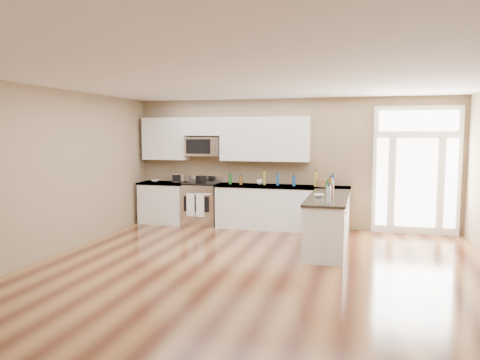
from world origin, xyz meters
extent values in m
plane|color=#4A2214|center=(0.00, 0.00, 0.00)|extent=(8.00, 8.00, 0.00)
plane|color=#8B7658|center=(0.00, 4.00, 1.40)|extent=(7.00, 0.00, 7.00)
plane|color=#8B7658|center=(0.00, -4.00, 1.40)|extent=(7.00, 0.00, 7.00)
plane|color=#8B7658|center=(-3.50, 0.00, 1.40)|extent=(0.00, 8.00, 8.00)
plane|color=white|center=(0.00, 0.00, 2.80)|extent=(8.00, 8.00, 0.00)
cube|color=white|center=(-2.87, 3.69, 0.45)|extent=(1.06, 0.62, 0.90)
cube|color=black|center=(-2.87, 3.69, 0.05)|extent=(1.02, 0.52, 0.10)
cube|color=black|center=(-2.87, 3.69, 0.92)|extent=(1.10, 0.66, 0.04)
cube|color=white|center=(-0.16, 3.69, 0.45)|extent=(2.81, 0.62, 0.90)
cube|color=black|center=(-0.16, 3.69, 0.05)|extent=(2.77, 0.52, 0.10)
cube|color=black|center=(-0.16, 3.69, 0.92)|extent=(2.85, 0.66, 0.04)
cube|color=white|center=(0.93, 2.24, 0.45)|extent=(0.65, 2.28, 0.90)
cube|color=black|center=(0.93, 2.24, 0.05)|extent=(0.61, 2.18, 0.10)
cube|color=black|center=(0.93, 2.24, 0.92)|extent=(0.69, 2.32, 0.04)
cube|color=white|center=(-2.88, 3.83, 1.93)|extent=(1.04, 0.33, 0.95)
cube|color=white|center=(-0.57, 3.83, 1.93)|extent=(1.94, 0.33, 0.95)
cube|color=white|center=(-1.95, 3.83, 2.20)|extent=(0.82, 0.33, 0.40)
cube|color=silver|center=(-1.95, 3.80, 1.76)|extent=(0.78, 0.40, 0.42)
cube|color=black|center=(-2.01, 3.59, 1.76)|extent=(0.56, 0.01, 0.32)
cube|color=white|center=(2.55, 3.96, 1.30)|extent=(1.70, 0.08, 2.60)
cube|color=white|center=(2.55, 3.91, 1.05)|extent=(0.78, 0.02, 1.80)
cube|color=white|center=(1.89, 3.91, 1.05)|extent=(0.22, 0.02, 1.80)
cube|color=white|center=(3.21, 3.91, 1.05)|extent=(0.22, 0.02, 1.80)
cube|color=white|center=(2.55, 3.91, 2.30)|extent=(1.50, 0.02, 0.40)
cube|color=silver|center=(-1.98, 3.69, 0.46)|extent=(0.78, 0.64, 0.92)
cube|color=black|center=(-1.98, 3.69, 0.94)|extent=(0.78, 0.60, 0.03)
cube|color=silver|center=(-1.98, 3.99, 1.01)|extent=(0.78, 0.04, 0.14)
cube|color=black|center=(-1.98, 3.37, 0.52)|extent=(0.58, 0.01, 0.34)
cylinder|color=silver|center=(-1.98, 3.34, 0.74)|extent=(0.70, 0.02, 0.02)
cube|color=white|center=(-2.10, 3.33, 0.50)|extent=(0.18, 0.02, 0.50)
cube|color=white|center=(-1.88, 3.33, 0.50)|extent=(0.18, 0.02, 0.50)
cylinder|color=black|center=(-1.96, 3.61, 1.04)|extent=(0.24, 0.24, 0.18)
cube|color=silver|center=(-2.54, 3.73, 1.05)|extent=(0.30, 0.26, 0.21)
cube|color=brown|center=(0.71, 3.68, 1.02)|extent=(0.24, 0.22, 0.16)
imported|color=white|center=(-3.11, 3.71, 0.96)|extent=(0.23, 0.23, 0.04)
imported|color=white|center=(0.77, 2.06, 0.97)|extent=(0.20, 0.20, 0.05)
imported|color=white|center=(-0.65, 3.77, 0.99)|extent=(0.18, 0.18, 0.11)
cylinder|color=#19591E|center=(0.85, 3.00, 1.04)|extent=(0.08, 0.08, 0.19)
cylinder|color=navy|center=(-0.25, 3.69, 1.07)|extent=(0.06, 0.06, 0.27)
cylinder|color=brown|center=(-1.05, 3.65, 1.04)|extent=(0.06, 0.06, 0.19)
cylinder|color=olive|center=(-0.55, 3.72, 1.09)|extent=(0.06, 0.06, 0.30)
cylinder|color=#26727F|center=(0.97, 1.70, 1.07)|extent=(0.07, 0.07, 0.26)
cylinder|color=#591919|center=(0.99, 2.05, 1.05)|extent=(0.08, 0.08, 0.22)
cylinder|color=#B2B2B7|center=(0.99, 1.40, 1.08)|extent=(0.07, 0.07, 0.27)
cylinder|color=navy|center=(0.90, 3.70, 1.06)|extent=(0.07, 0.07, 0.25)
cylinder|color=#3F7226|center=(0.95, 2.70, 1.06)|extent=(0.07, 0.07, 0.25)
cylinder|color=#19591E|center=(-1.30, 3.68, 1.05)|extent=(0.07, 0.07, 0.22)
cylinder|color=navy|center=(0.10, 3.67, 1.05)|extent=(0.07, 0.07, 0.21)
cylinder|color=brown|center=(0.95, 2.35, 1.10)|extent=(0.07, 0.07, 0.32)
cylinder|color=olive|center=(0.55, 3.70, 1.10)|extent=(0.07, 0.07, 0.32)
camera|label=1|loc=(1.52, -6.10, 2.05)|focal=35.00mm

